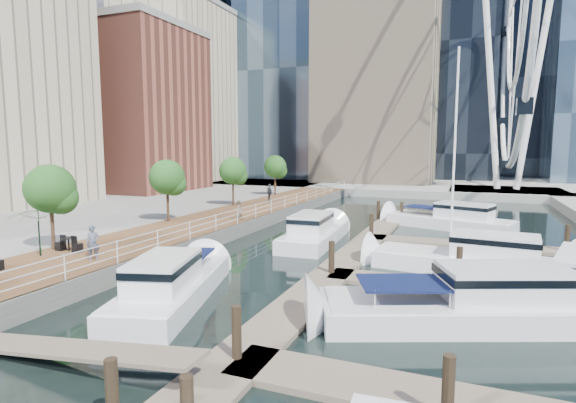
% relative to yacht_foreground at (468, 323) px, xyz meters
% --- Properties ---
extents(ground, '(520.00, 520.00, 0.00)m').
position_rel_yacht_foreground_xyz_m(ground, '(-9.44, -3.96, 0.00)').
color(ground, black).
rests_on(ground, ground).
extents(boardwalk, '(6.00, 60.00, 1.00)m').
position_rel_yacht_foreground_xyz_m(boardwalk, '(-18.44, 11.04, 0.50)').
color(boardwalk, brown).
rests_on(boardwalk, ground).
extents(seawall, '(0.25, 60.00, 1.00)m').
position_rel_yacht_foreground_xyz_m(seawall, '(-15.44, 11.04, 0.50)').
color(seawall, '#595954').
rests_on(seawall, ground).
extents(land_far, '(200.00, 114.00, 1.00)m').
position_rel_yacht_foreground_xyz_m(land_far, '(-9.44, 98.04, 0.50)').
color(land_far, gray).
rests_on(land_far, ground).
extents(pier, '(14.00, 12.00, 1.00)m').
position_rel_yacht_foreground_xyz_m(pier, '(4.56, 48.04, 0.50)').
color(pier, gray).
rests_on(pier, ground).
extents(railing, '(0.10, 60.00, 1.05)m').
position_rel_yacht_foreground_xyz_m(railing, '(-15.54, 11.04, 1.52)').
color(railing, white).
rests_on(railing, boardwalk).
extents(floating_docks, '(16.00, 34.00, 2.60)m').
position_rel_yacht_foreground_xyz_m(floating_docks, '(-1.47, 6.02, 0.49)').
color(floating_docks, '#6D6051').
rests_on(floating_docks, ground).
extents(midrise_condos, '(19.00, 67.00, 28.00)m').
position_rel_yacht_foreground_xyz_m(midrise_condos, '(-43.00, 22.86, 13.42)').
color(midrise_condos, '#BCAD8E').
rests_on(midrise_condos, ground).
extents(street_trees, '(2.60, 42.60, 4.60)m').
position_rel_yacht_foreground_xyz_m(street_trees, '(-20.84, 10.04, 4.29)').
color(street_trees, '#3F2B1C').
rests_on(street_trees, ground).
extents(yacht_foreground, '(12.22, 7.45, 2.15)m').
position_rel_yacht_foreground_xyz_m(yacht_foreground, '(0.00, 0.00, 0.00)').
color(yacht_foreground, silver).
rests_on(yacht_foreground, ground).
extents(pedestrian_near, '(0.72, 0.74, 1.72)m').
position_rel_yacht_foreground_xyz_m(pedestrian_near, '(-17.05, -0.93, 1.86)').
color(pedestrian_near, '#4D5266').
rests_on(pedestrian_near, boardwalk).
extents(pedestrian_mid, '(0.79, 0.89, 1.53)m').
position_rel_yacht_foreground_xyz_m(pedestrian_mid, '(-16.30, 12.57, 1.77)').
color(pedestrian_mid, '#7D6C56').
rests_on(pedestrian_mid, boardwalk).
extents(pedestrian_far, '(1.10, 1.01, 1.80)m').
position_rel_yacht_foreground_xyz_m(pedestrian_far, '(-19.00, 24.37, 1.90)').
color(pedestrian_far, '#383F46').
rests_on(pedestrian_far, boardwalk).
extents(moored_yachts, '(22.16, 35.95, 11.50)m').
position_rel_yacht_foreground_xyz_m(moored_yachts, '(-1.59, 7.02, 0.00)').
color(moored_yachts, white).
rests_on(moored_yachts, ground).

